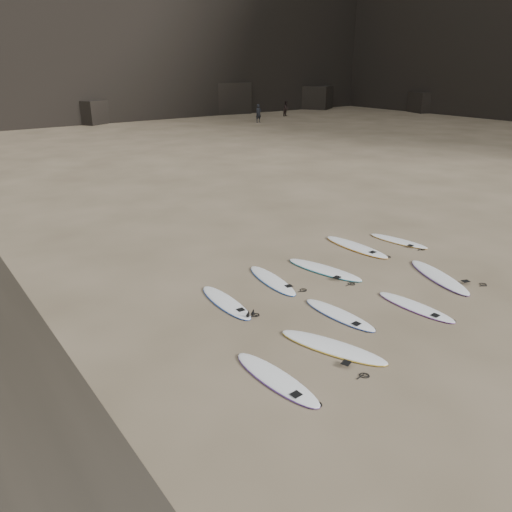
# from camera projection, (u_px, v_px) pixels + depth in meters

# --- Properties ---
(ground) EXTENTS (240.00, 240.00, 0.00)m
(ground) POSITION_uv_depth(u_px,v_px,m) (370.00, 311.00, 12.99)
(ground) COLOR #897559
(ground) RESTS_ON ground
(surfboard_0) EXTENTS (0.73, 2.46, 0.09)m
(surfboard_0) POSITION_uv_depth(u_px,v_px,m) (276.00, 378.00, 10.19)
(surfboard_0) COLOR white
(surfboard_0) RESTS_ON ground
(surfboard_1) EXTENTS (1.52, 2.66, 0.09)m
(surfboard_1) POSITION_uv_depth(u_px,v_px,m) (332.00, 347.00, 11.30)
(surfboard_1) COLOR white
(surfboard_1) RESTS_ON ground
(surfboard_2) EXTENTS (0.70, 2.29, 0.08)m
(surfboard_2) POSITION_uv_depth(u_px,v_px,m) (339.00, 314.00, 12.75)
(surfboard_2) COLOR white
(surfboard_2) RESTS_ON ground
(surfboard_3) EXTENTS (0.69, 2.31, 0.08)m
(surfboard_3) POSITION_uv_depth(u_px,v_px,m) (415.00, 307.00, 13.15)
(surfboard_3) COLOR white
(surfboard_3) RESTS_ON ground
(surfboard_4) EXTENTS (1.54, 2.77, 0.10)m
(surfboard_4) POSITION_uv_depth(u_px,v_px,m) (439.00, 277.00, 14.95)
(surfboard_4) COLOR white
(surfboard_4) RESTS_ON ground
(surfboard_5) EXTENTS (0.69, 2.39, 0.09)m
(surfboard_5) POSITION_uv_depth(u_px,v_px,m) (226.00, 302.00, 13.40)
(surfboard_5) COLOR white
(surfboard_5) RESTS_ON ground
(surfboard_6) EXTENTS (0.88, 2.47, 0.09)m
(surfboard_6) POSITION_uv_depth(u_px,v_px,m) (272.00, 280.00, 14.73)
(surfboard_6) COLOR white
(surfboard_6) RESTS_ON ground
(surfboard_7) EXTENTS (1.21, 2.74, 0.10)m
(surfboard_7) POSITION_uv_depth(u_px,v_px,m) (324.00, 269.00, 15.46)
(surfboard_7) COLOR white
(surfboard_7) RESTS_ON ground
(surfboard_8) EXTENTS (0.72, 2.76, 0.10)m
(surfboard_8) POSITION_uv_depth(u_px,v_px,m) (356.00, 247.00, 17.34)
(surfboard_8) COLOR white
(surfboard_8) RESTS_ON ground
(surfboard_9) EXTENTS (0.92, 2.31, 0.08)m
(surfboard_9) POSITION_uv_depth(u_px,v_px,m) (398.00, 241.00, 17.93)
(surfboard_9) COLOR white
(surfboard_9) RESTS_ON ground
(person_a) EXTENTS (0.68, 0.46, 1.84)m
(person_a) POSITION_uv_depth(u_px,v_px,m) (259.00, 113.00, 51.75)
(person_a) COLOR black
(person_a) RESTS_ON ground
(person_b) EXTENTS (0.95, 0.83, 1.66)m
(person_b) POSITION_uv_depth(u_px,v_px,m) (286.00, 109.00, 57.60)
(person_b) COLOR black
(person_b) RESTS_ON ground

